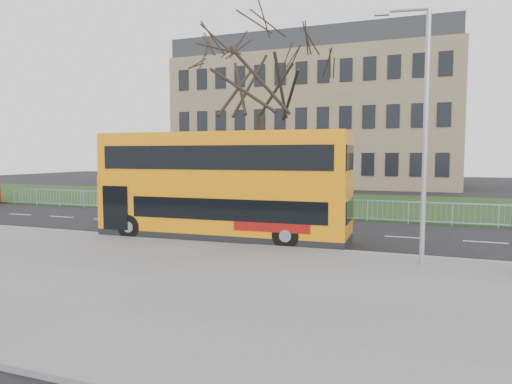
# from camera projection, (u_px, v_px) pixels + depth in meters

# --- Properties ---
(ground) EXTENTS (120.00, 120.00, 0.00)m
(ground) POSITION_uv_depth(u_px,v_px,m) (248.00, 238.00, 18.59)
(ground) COLOR black
(ground) RESTS_ON ground
(pavement) EXTENTS (80.00, 10.50, 0.12)m
(pavement) POSITION_uv_depth(u_px,v_px,m) (157.00, 279.00, 12.27)
(pavement) COLOR slate
(pavement) RESTS_ON ground
(kerb) EXTENTS (80.00, 0.20, 0.14)m
(kerb) POSITION_uv_depth(u_px,v_px,m) (233.00, 244.00, 17.13)
(kerb) COLOR gray
(kerb) RESTS_ON ground
(grass_verge) EXTENTS (80.00, 15.40, 0.08)m
(grass_verge) POSITION_uv_depth(u_px,v_px,m) (322.00, 203.00, 31.95)
(grass_verge) COLOR #1F3915
(grass_verge) RESTS_ON ground
(guard_railing) EXTENTS (40.00, 0.12, 1.10)m
(guard_railing) POSITION_uv_depth(u_px,v_px,m) (292.00, 208.00, 24.71)
(guard_railing) COLOR #7FA2E3
(guard_railing) RESTS_ON ground
(bare_tree) EXTENTS (9.49, 9.49, 13.56)m
(bare_tree) POSITION_uv_depth(u_px,v_px,m) (261.00, 99.00, 28.41)
(bare_tree) COLOR black
(bare_tree) RESTS_ON grass_verge
(civic_building) EXTENTS (30.00, 15.00, 14.00)m
(civic_building) POSITION_uv_depth(u_px,v_px,m) (318.00, 123.00, 52.46)
(civic_building) COLOR #79664C
(civic_building) RESTS_ON ground
(yellow_bus) EXTENTS (10.17, 2.75, 4.23)m
(yellow_bus) POSITION_uv_depth(u_px,v_px,m) (222.00, 183.00, 18.24)
(yellow_bus) COLOR orange
(yellow_bus) RESTS_ON ground
(street_lamp) EXTENTS (1.59, 0.39, 7.51)m
(street_lamp) POSITION_uv_depth(u_px,v_px,m) (422.00, 126.00, 13.36)
(street_lamp) COLOR #94969C
(street_lamp) RESTS_ON pavement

